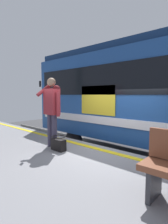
{
  "coord_description": "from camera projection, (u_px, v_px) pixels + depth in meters",
  "views": [
    {
      "loc": [
        -2.66,
        3.75,
        2.35
      ],
      "look_at": [
        0.53,
        0.3,
        1.9
      ],
      "focal_mm": 28.83,
      "sensor_mm": 36.0,
      "label": 1
    }
  ],
  "objects": [
    {
      "name": "safety_line",
      "position": [
        100.0,
        149.0,
        4.45
      ],
      "size": [
        14.89,
        0.16,
        0.01
      ],
      "primitive_type": "cube",
      "color": "yellow",
      "rests_on": "platform"
    },
    {
      "name": "passenger",
      "position": [
        52.0,
        107.0,
        4.6
      ],
      "size": [
        0.57,
        0.55,
        1.78
      ],
      "color": "#383347",
      "rests_on": "platform"
    },
    {
      "name": "handbag",
      "position": [
        58.0,
        144.0,
        4.38
      ],
      "size": [
        0.39,
        0.35,
        0.35
      ],
      "color": "black",
      "rests_on": "platform"
    },
    {
      "name": "ground_plane",
      "position": [
        106.0,
        184.0,
        4.76
      ],
      "size": [
        24.39,
        24.39,
        0.0
      ],
      "primitive_type": "plane",
      "color": "#3D3D3F"
    },
    {
      "name": "track_rail_far",
      "position": [
        150.0,
        155.0,
        6.84
      ],
      "size": [
        19.75,
        0.08,
        0.16
      ],
      "primitive_type": "cube",
      "color": "slate",
      "rests_on": "ground"
    },
    {
      "name": "track_rail_near",
      "position": [
        132.0,
        166.0,
        5.79
      ],
      "size": [
        19.75,
        0.08,
        0.16
      ],
      "primitive_type": "cube",
      "color": "slate",
      "rests_on": "ground"
    },
    {
      "name": "platform",
      "position": [
        41.0,
        198.0,
        3.25
      ],
      "size": [
        15.19,
        4.02,
        1.0
      ],
      "primitive_type": "cube",
      "color": "gray",
      "rests_on": "ground"
    }
  ]
}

